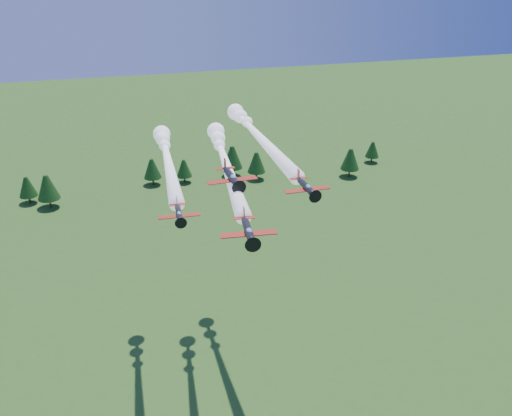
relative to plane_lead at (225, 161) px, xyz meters
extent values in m
plane|color=#305A1C|center=(-1.41, -19.83, -44.28)|extent=(600.00, 600.00, 0.00)
cylinder|color=black|center=(-2.67, -28.13, 0.00)|extent=(1.67, 6.08, 1.11)
cone|color=black|center=(-3.00, -31.61, 0.00)|extent=(1.20, 1.10, 1.11)
cone|color=black|center=(-3.06, -32.28, 0.00)|extent=(0.53, 0.54, 0.49)
cylinder|color=black|center=(-3.08, -32.46, 0.00)|extent=(2.33, 0.26, 2.33)
cube|color=red|center=(-2.71, -28.57, -0.36)|extent=(8.32, 2.27, 0.13)
cube|color=red|center=(-2.30, -24.20, 0.06)|extent=(3.30, 1.24, 0.08)
cube|color=red|center=(-2.29, -24.09, 0.94)|extent=(0.20, 1.06, 1.61)
ellipsoid|color=#8FACDD|center=(-2.76, -29.12, 0.44)|extent=(0.92, 1.40, 0.69)
sphere|color=white|center=(0.77, 8.09, 0.00)|extent=(2.30, 2.30, 2.30)
sphere|color=white|center=(1.20, 12.59, 0.00)|extent=(3.00, 3.00, 3.00)
sphere|color=white|center=(1.62, 17.09, 0.00)|extent=(3.70, 3.70, 3.70)
cylinder|color=black|center=(-11.47, -19.44, -0.29)|extent=(1.11, 4.74, 0.87)
cone|color=black|center=(-11.61, -22.18, -0.29)|extent=(0.91, 0.83, 0.87)
cone|color=black|center=(-11.64, -22.70, -0.29)|extent=(0.40, 0.41, 0.38)
cylinder|color=black|center=(-11.65, -22.85, -0.29)|extent=(1.83, 0.13, 1.83)
cube|color=red|center=(-11.49, -19.79, -0.56)|extent=(6.50, 1.50, 0.10)
cube|color=red|center=(-11.31, -16.35, -0.24)|extent=(2.56, 0.87, 0.06)
cube|color=red|center=(-11.31, -16.26, 0.46)|extent=(0.12, 0.83, 1.26)
ellipsoid|color=#8FACDD|center=(-11.51, -20.22, 0.06)|extent=(0.68, 1.08, 0.54)
sphere|color=white|center=(-9.85, 12.22, -0.29)|extent=(2.30, 2.30, 2.30)
sphere|color=white|center=(-9.64, 16.20, -0.29)|extent=(3.00, 3.00, 3.00)
sphere|color=white|center=(-9.44, 20.19, -0.29)|extent=(3.70, 3.70, 3.70)
cylinder|color=black|center=(8.70, -20.75, 2.42)|extent=(1.13, 5.40, 1.00)
cone|color=black|center=(8.78, -23.89, 2.42)|extent=(1.02, 0.92, 1.00)
cone|color=black|center=(8.80, -24.48, 2.42)|extent=(0.45, 0.46, 0.44)
cylinder|color=black|center=(8.80, -24.65, 2.42)|extent=(2.09, 0.09, 2.09)
cube|color=red|center=(8.71, -21.15, 2.11)|extent=(7.40, 1.53, 0.12)
cube|color=red|center=(8.61, -17.22, 2.47)|extent=(2.91, 0.92, 0.07)
cube|color=red|center=(8.61, -17.12, 3.27)|extent=(0.11, 0.95, 1.44)
ellipsoid|color=#8FACDD|center=(8.72, -21.65, 2.82)|extent=(0.75, 1.21, 0.62)
sphere|color=white|center=(7.80, 14.53, 2.42)|extent=(2.30, 2.30, 2.30)
sphere|color=white|center=(7.69, 18.96, 2.42)|extent=(3.00, 3.00, 3.00)
sphere|color=white|center=(7.58, 23.38, 2.42)|extent=(3.70, 3.70, 3.70)
cylinder|color=black|center=(-1.47, -12.21, 1.74)|extent=(1.44, 6.26, 1.15)
cone|color=black|center=(-1.30, -15.83, 1.74)|extent=(1.20, 1.09, 1.15)
cone|color=black|center=(-1.27, -16.52, 1.74)|extent=(0.53, 0.54, 0.51)
cylinder|color=black|center=(-1.26, -16.71, 1.74)|extent=(2.41, 0.16, 2.41)
cube|color=red|center=(-1.45, -12.67, 1.37)|extent=(8.57, 1.94, 0.14)
cube|color=red|center=(-1.66, -8.13, 1.80)|extent=(3.38, 1.13, 0.08)
cube|color=red|center=(-1.67, -8.02, 2.72)|extent=(0.15, 1.10, 1.67)
ellipsoid|color=#8FACDD|center=(-1.42, -13.24, 2.20)|extent=(0.89, 1.42, 0.72)
cylinder|color=#382314|center=(65.40, 85.15, -42.74)|extent=(0.60, 0.60, 3.06)
cone|color=#113911|center=(65.40, 85.15, -37.27)|extent=(7.00, 7.00, 7.88)
cylinder|color=#382314|center=(-49.25, 91.41, -42.94)|extent=(0.60, 0.60, 2.67)
cone|color=#113911|center=(-49.25, 91.41, -38.18)|extent=(6.09, 6.09, 6.86)
cylinder|color=#382314|center=(30.83, 91.64, -42.80)|extent=(0.60, 0.60, 2.95)
cone|color=#113911|center=(30.83, 91.64, -37.54)|extent=(6.74, 6.74, 7.58)
cylinder|color=#382314|center=(22.97, 97.15, -42.63)|extent=(0.60, 0.60, 3.29)
cone|color=#113911|center=(22.97, 97.15, -36.75)|extent=(7.53, 7.53, 8.47)
cylinder|color=#382314|center=(-6.99, 96.38, -42.88)|extent=(0.60, 0.60, 2.79)
cone|color=#113911|center=(-6.99, 96.38, -37.90)|extent=(6.38, 6.38, 7.18)
cylinder|color=#382314|center=(-42.27, 86.02, -42.66)|extent=(0.60, 0.60, 3.23)
cone|color=#113911|center=(-42.27, 86.02, -36.88)|extent=(7.39, 7.39, 8.32)
cylinder|color=#382314|center=(4.43, 95.52, -43.04)|extent=(0.60, 0.60, 2.47)
cone|color=#113911|center=(4.43, 95.52, -38.63)|extent=(5.64, 5.64, 6.35)
cylinder|color=#382314|center=(79.95, 96.43, -43.07)|extent=(0.60, 0.60, 2.41)
cone|color=#113911|center=(79.95, 96.43, -38.78)|extent=(5.50, 5.50, 6.19)
camera|label=1|loc=(-20.38, -98.45, 38.46)|focal=40.00mm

